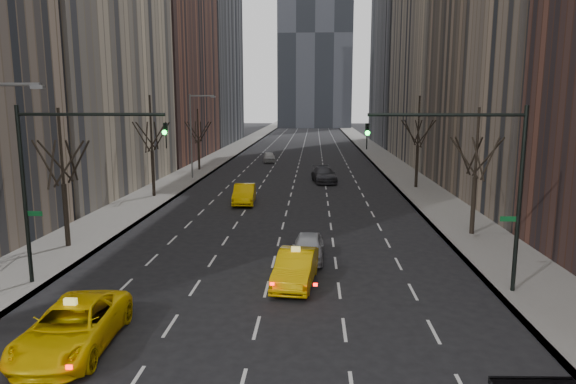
# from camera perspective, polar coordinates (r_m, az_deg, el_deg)

# --- Properties ---
(sidewalk_left) EXTENTS (4.50, 320.00, 0.15)m
(sidewalk_left) POSITION_cam_1_polar(r_m,az_deg,el_deg) (81.51, -7.22, 4.08)
(sidewalk_left) COLOR slate
(sidewalk_left) RESTS_ON ground
(sidewalk_right) EXTENTS (4.50, 320.00, 0.15)m
(sidewalk_right) POSITION_cam_1_polar(r_m,az_deg,el_deg) (80.88, 10.17, 3.95)
(sidewalk_right) COLOR slate
(sidewalk_right) RESTS_ON ground
(bld_left_far) EXTENTS (14.00, 28.00, 44.00)m
(bld_left_far) POSITION_cam_1_polar(r_m,az_deg,el_deg) (80.58, -14.99, 19.41)
(bld_left_far) COLOR brown
(bld_left_far) RESTS_ON ground
(tree_lw_b) EXTENTS (3.36, 3.50, 7.82)m
(tree_lw_b) POSITION_cam_1_polar(r_m,az_deg,el_deg) (31.51, -23.65, 0.80)
(tree_lw_b) COLOR black
(tree_lw_b) RESTS_ON ground
(tree_lw_c) EXTENTS (3.36, 3.50, 8.74)m
(tree_lw_c) POSITION_cam_1_polar(r_m,az_deg,el_deg) (46.22, -14.86, 4.35)
(tree_lw_c) COLOR black
(tree_lw_c) RESTS_ON ground
(tree_lw_d) EXTENTS (3.36, 3.50, 7.36)m
(tree_lw_d) POSITION_cam_1_polar(r_m,az_deg,el_deg) (63.58, -9.91, 5.53)
(tree_lw_d) COLOR black
(tree_lw_d) RESTS_ON ground
(tree_rw_b) EXTENTS (3.36, 3.50, 7.82)m
(tree_rw_b) POSITION_cam_1_polar(r_m,az_deg,el_deg) (33.63, 20.06, 1.56)
(tree_rw_b) COLOR black
(tree_rw_b) RESTS_ON ground
(tree_rw_c) EXTENTS (3.36, 3.50, 8.74)m
(tree_rw_c) POSITION_cam_1_polar(r_m,az_deg,el_deg) (50.97, 14.20, 4.87)
(tree_rw_c) COLOR black
(tree_rw_c) RESTS_ON ground
(traffic_mast_left) EXTENTS (6.69, 0.39, 8.00)m
(traffic_mast_left) POSITION_cam_1_polar(r_m,az_deg,el_deg) (24.67, -24.08, 2.61)
(traffic_mast_left) COLOR black
(traffic_mast_left) RESTS_ON ground
(traffic_mast_right) EXTENTS (6.69, 0.39, 8.00)m
(traffic_mast_right) POSITION_cam_1_polar(r_m,az_deg,el_deg) (23.08, 20.65, 2.39)
(traffic_mast_right) COLOR black
(traffic_mast_right) RESTS_ON ground
(streetlight_far) EXTENTS (2.83, 0.22, 9.00)m
(streetlight_far) POSITION_cam_1_polar(r_m,az_deg,el_deg) (56.38, -10.39, 7.07)
(streetlight_far) COLOR slate
(streetlight_far) RESTS_ON ground
(taxi_suv) EXTENTS (2.89, 5.79, 1.57)m
(taxi_suv) POSITION_cam_1_polar(r_m,az_deg,el_deg) (19.32, -22.82, -13.64)
(taxi_suv) COLOR yellow
(taxi_suv) RESTS_ON ground
(taxi_sedan) EXTENTS (2.15, 4.87, 1.55)m
(taxi_sedan) POSITION_cam_1_polar(r_m,az_deg,el_deg) (23.76, 0.86, -8.42)
(taxi_sedan) COLOR #DEAA04
(taxi_sedan) RESTS_ON ground
(silver_sedan_ahead) EXTENTS (1.76, 4.10, 1.38)m
(silver_sedan_ahead) POSITION_cam_1_polar(r_m,az_deg,el_deg) (27.43, 2.27, -6.10)
(silver_sedan_ahead) COLOR #A8AAB0
(silver_sedan_ahead) RESTS_ON ground
(far_taxi) EXTENTS (1.97, 4.92, 1.59)m
(far_taxi) POSITION_cam_1_polar(r_m,az_deg,el_deg) (42.52, -4.87, -0.22)
(far_taxi) COLOR #FDC005
(far_taxi) RESTS_ON ground
(far_suv_grey) EXTENTS (2.91, 5.70, 1.58)m
(far_suv_grey) POSITION_cam_1_polar(r_m,az_deg,el_deg) (53.90, 4.00, 1.93)
(far_suv_grey) COLOR #313136
(far_suv_grey) RESTS_ON ground
(far_car_white) EXTENTS (2.15, 4.32, 1.41)m
(far_car_white) POSITION_cam_1_polar(r_m,az_deg,el_deg) (72.13, -2.11, 3.90)
(far_car_white) COLOR #BBBBBB
(far_car_white) RESTS_ON ground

